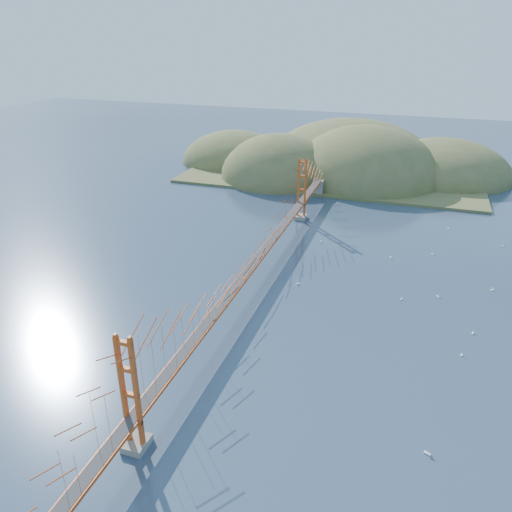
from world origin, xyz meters
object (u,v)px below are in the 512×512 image
(sailboat_1, at_px, (438,296))
(sailboat_2, at_px, (428,453))
(sailboat_0, at_px, (462,355))
(bridge, at_px, (249,244))

(sailboat_1, distance_m, sailboat_2, 29.30)
(sailboat_1, xyz_separation_m, sailboat_2, (-0.75, -29.29, 0.02))
(sailboat_0, bearing_deg, sailboat_2, -101.80)
(sailboat_1, relative_size, sailboat_0, 0.99)
(sailboat_1, bearing_deg, sailboat_2, -91.47)
(bridge, relative_size, sailboat_2, 128.72)
(bridge, xyz_separation_m, sailboat_0, (27.68, -6.87, -6.87))
(sailboat_0, height_order, sailboat_2, sailboat_2)
(sailboat_1, distance_m, sailboat_0, 13.48)
(bridge, distance_m, sailboat_0, 29.34)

